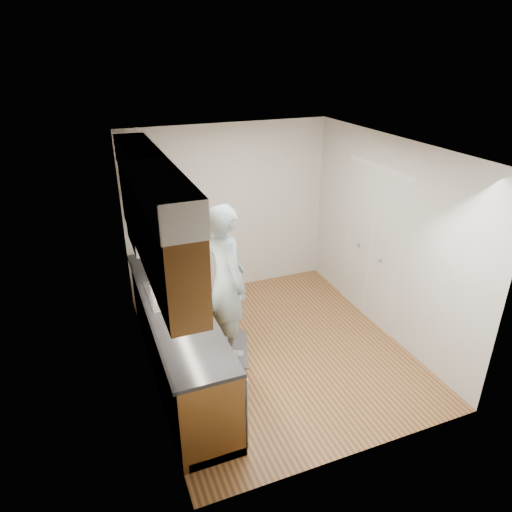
# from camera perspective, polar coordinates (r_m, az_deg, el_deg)

# --- Properties ---
(floor) EXTENTS (3.50, 3.50, 0.00)m
(floor) POSITION_cam_1_polar(r_m,az_deg,el_deg) (5.82, 2.46, -11.46)
(floor) COLOR #9B693B
(floor) RESTS_ON ground
(ceiling) EXTENTS (3.50, 3.50, 0.00)m
(ceiling) POSITION_cam_1_polar(r_m,az_deg,el_deg) (4.78, 3.02, 13.45)
(ceiling) COLOR white
(ceiling) RESTS_ON wall_left
(wall_left) EXTENTS (0.02, 3.50, 2.50)m
(wall_left) POSITION_cam_1_polar(r_m,az_deg,el_deg) (4.81, -13.83, -3.03)
(wall_left) COLOR beige
(wall_left) RESTS_ON floor
(wall_right) EXTENTS (0.02, 3.50, 2.50)m
(wall_right) POSITION_cam_1_polar(r_m,az_deg,el_deg) (5.91, 16.13, 2.04)
(wall_right) COLOR beige
(wall_right) RESTS_ON floor
(wall_back) EXTENTS (3.00, 0.02, 2.50)m
(wall_back) POSITION_cam_1_polar(r_m,az_deg,el_deg) (6.69, -3.44, 5.69)
(wall_back) COLOR beige
(wall_back) RESTS_ON floor
(counter) EXTENTS (0.64, 2.80, 1.30)m
(counter) POSITION_cam_1_polar(r_m,az_deg,el_deg) (5.24, -9.70, -9.88)
(counter) COLOR brown
(counter) RESTS_ON floor
(upper_cabinets) EXTENTS (0.47, 2.80, 1.21)m
(upper_cabinets) POSITION_cam_1_polar(r_m,az_deg,el_deg) (4.60, -12.73, 5.28)
(upper_cabinets) COLOR brown
(upper_cabinets) RESTS_ON wall_left
(closet_door) EXTENTS (0.02, 1.22, 2.05)m
(closet_door) POSITION_cam_1_polar(r_m,az_deg,el_deg) (6.20, 14.17, 1.13)
(closet_door) COLOR white
(closet_door) RESTS_ON wall_right
(floor_mat) EXTENTS (0.69, 0.91, 0.02)m
(floor_mat) POSITION_cam_1_polar(r_m,az_deg,el_deg) (5.80, -3.46, -11.52)
(floor_mat) COLOR slate
(floor_mat) RESTS_ON floor
(person) EXTENTS (0.63, 0.83, 2.14)m
(person) POSITION_cam_1_polar(r_m,az_deg,el_deg) (5.23, -3.76, -1.99)
(person) COLOR #8EA6AD
(person) RESTS_ON floor_mat
(soap_bottle_a) EXTENTS (0.13, 0.13, 0.24)m
(soap_bottle_a) POSITION_cam_1_polar(r_m,az_deg,el_deg) (5.65, -12.24, -0.73)
(soap_bottle_a) COLOR silver
(soap_bottle_a) RESTS_ON counter
(soap_bottle_b) EXTENTS (0.10, 0.10, 0.18)m
(soap_bottle_b) POSITION_cam_1_polar(r_m,az_deg,el_deg) (5.61, -9.89, -1.02)
(soap_bottle_b) COLOR silver
(soap_bottle_b) RESTS_ON counter
(soap_bottle_c) EXTENTS (0.19, 0.19, 0.17)m
(soap_bottle_c) POSITION_cam_1_polar(r_m,az_deg,el_deg) (5.72, -11.62, -0.69)
(soap_bottle_c) COLOR silver
(soap_bottle_c) RESTS_ON counter
(steel_can) EXTENTS (0.07, 0.07, 0.11)m
(steel_can) POSITION_cam_1_polar(r_m,az_deg,el_deg) (5.60, -9.90, -1.47)
(steel_can) COLOR #A5A5AA
(steel_can) RESTS_ON counter
(dish_rack) EXTENTS (0.40, 0.37, 0.05)m
(dish_rack) POSITION_cam_1_polar(r_m,az_deg,el_deg) (4.72, -7.84, -7.05)
(dish_rack) COLOR black
(dish_rack) RESTS_ON counter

